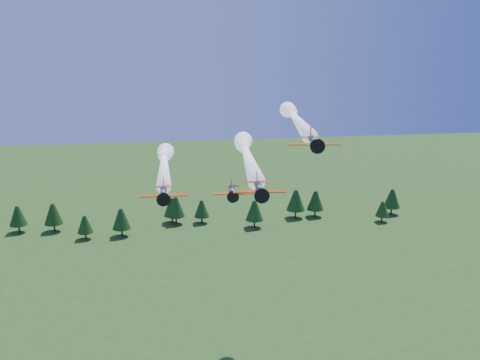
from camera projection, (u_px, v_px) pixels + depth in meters
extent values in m
cylinder|color=black|center=(259.00, 188.00, 73.08)|extent=(1.54, 5.35, 0.98)
cone|color=black|center=(261.00, 194.00, 70.10)|extent=(1.07, 0.98, 0.98)
cone|color=black|center=(262.00, 196.00, 69.53)|extent=(0.48, 0.48, 0.43)
cylinder|color=black|center=(262.00, 196.00, 69.37)|extent=(2.04, 0.26, 2.05)
cube|color=#D24307|center=(259.00, 191.00, 72.77)|extent=(7.33, 2.09, 0.12)
cube|color=#D24307|center=(257.00, 182.00, 76.43)|extent=(2.91, 1.13, 0.07)
cube|color=#D24307|center=(257.00, 176.00, 76.33)|extent=(0.19, 0.93, 1.42)
ellipsoid|color=#85AECE|center=(260.00, 187.00, 72.13)|extent=(0.83, 1.24, 0.61)
sphere|color=white|center=(244.00, 148.00, 102.82)|extent=(2.30, 2.30, 2.30)
sphere|color=white|center=(243.00, 144.00, 106.49)|extent=(3.00, 3.00, 3.00)
sphere|color=white|center=(242.00, 141.00, 110.17)|extent=(3.70, 3.70, 3.70)
cylinder|color=black|center=(164.00, 193.00, 83.97)|extent=(1.20, 5.55, 1.02)
cone|color=black|center=(164.00, 198.00, 80.87)|extent=(1.05, 0.95, 1.02)
cone|color=black|center=(163.00, 199.00, 80.28)|extent=(0.46, 0.47, 0.45)
cylinder|color=black|center=(163.00, 200.00, 80.11)|extent=(2.15, 0.11, 2.15)
cube|color=#D24307|center=(164.00, 195.00, 83.65)|extent=(7.60, 1.63, 0.12)
cube|color=#D24307|center=(164.00, 187.00, 87.44)|extent=(2.99, 0.97, 0.07)
cube|color=#D24307|center=(164.00, 182.00, 87.34)|extent=(0.12, 0.97, 1.48)
ellipsoid|color=#85AECE|center=(163.00, 192.00, 82.98)|extent=(0.78, 1.25, 0.64)
sphere|color=white|center=(164.00, 157.00, 111.80)|extent=(2.30, 2.30, 2.30)
sphere|color=white|center=(164.00, 153.00, 115.18)|extent=(3.00, 3.00, 3.00)
sphere|color=white|center=(164.00, 150.00, 118.57)|extent=(3.70, 3.70, 3.70)
cylinder|color=black|center=(314.00, 141.00, 82.23)|extent=(2.03, 5.92, 1.08)
cone|color=black|center=(317.00, 145.00, 78.94)|extent=(1.23, 1.14, 1.08)
cone|color=black|center=(317.00, 146.00, 78.31)|extent=(0.55, 0.56, 0.47)
cylinder|color=black|center=(318.00, 146.00, 78.13)|extent=(2.24, 0.42, 2.27)
cube|color=#D24307|center=(314.00, 144.00, 81.90)|extent=(8.11, 2.76, 0.13)
cube|color=#D24307|center=(311.00, 137.00, 85.94)|extent=(3.24, 1.42, 0.08)
cube|color=#D24307|center=(311.00, 132.00, 85.83)|extent=(0.27, 1.03, 1.56)
ellipsoid|color=#85AECE|center=(315.00, 140.00, 81.19)|extent=(0.98, 1.41, 0.67)
sphere|color=white|center=(292.00, 113.00, 117.20)|extent=(2.30, 2.30, 2.30)
sphere|color=white|center=(290.00, 111.00, 121.56)|extent=(3.00, 3.00, 3.00)
sphere|color=white|center=(288.00, 109.00, 125.91)|extent=(3.70, 3.70, 3.70)
cylinder|color=black|center=(232.00, 191.00, 93.21)|extent=(1.59, 5.40, 0.99)
cone|color=black|center=(233.00, 196.00, 90.20)|extent=(1.08, 1.00, 0.99)
cone|color=black|center=(233.00, 197.00, 89.62)|extent=(0.48, 0.49, 0.43)
cylinder|color=black|center=(233.00, 197.00, 89.46)|extent=(2.06, 0.28, 2.07)
cube|color=#D24307|center=(232.00, 193.00, 92.90)|extent=(7.40, 2.16, 0.12)
cube|color=#D24307|center=(231.00, 186.00, 96.59)|extent=(2.94, 1.16, 0.07)
cube|color=#D24307|center=(231.00, 181.00, 96.49)|extent=(0.20, 0.94, 1.43)
ellipsoid|color=#85AECE|center=(232.00, 190.00, 92.25)|extent=(0.84, 1.26, 0.62)
cylinder|color=#382314|center=(202.00, 220.00, 203.88)|extent=(0.60, 0.60, 2.51)
cone|color=#12350F|center=(202.00, 209.00, 202.79)|extent=(5.73, 5.73, 6.45)
cylinder|color=#382314|center=(172.00, 219.00, 204.34)|extent=(0.60, 0.60, 2.73)
cone|color=#12350F|center=(172.00, 207.00, 203.16)|extent=(6.25, 6.25, 7.03)
cylinder|color=#382314|center=(54.00, 228.00, 194.51)|extent=(0.60, 0.60, 2.92)
cone|color=#12350F|center=(53.00, 214.00, 193.25)|extent=(6.68, 6.68, 7.51)
cylinder|color=#382314|center=(382.00, 219.00, 205.38)|extent=(0.60, 0.60, 2.25)
cone|color=#12350F|center=(382.00, 209.00, 204.41)|extent=(5.14, 5.14, 5.78)
cylinder|color=#382314|center=(19.00, 229.00, 193.61)|extent=(0.60, 0.60, 2.75)
cone|color=#12350F|center=(18.00, 216.00, 192.42)|extent=(6.30, 6.30, 7.08)
cylinder|color=#382314|center=(86.00, 236.00, 186.81)|extent=(0.60, 0.60, 2.38)
cone|color=#12350F|center=(85.00, 224.00, 185.78)|extent=(5.44, 5.44, 6.12)
cylinder|color=#382314|center=(122.00, 232.00, 189.62)|extent=(0.60, 0.60, 2.83)
cone|color=#12350F|center=(121.00, 219.00, 188.40)|extent=(6.48, 6.48, 7.29)
cylinder|color=#382314|center=(254.00, 224.00, 198.83)|extent=(0.60, 0.60, 2.90)
cone|color=#12350F|center=(254.00, 210.00, 197.57)|extent=(6.63, 6.63, 7.46)
cylinder|color=#382314|center=(295.00, 214.00, 210.04)|extent=(0.60, 0.60, 3.16)
cone|color=#12350F|center=(296.00, 200.00, 208.68)|extent=(7.22, 7.22, 8.12)
cylinder|color=#382314|center=(315.00, 213.00, 211.65)|extent=(0.60, 0.60, 2.91)
cone|color=#12350F|center=(315.00, 200.00, 210.39)|extent=(6.65, 6.65, 7.48)
cylinder|color=#382314|center=(391.00, 211.00, 214.55)|extent=(0.60, 0.60, 2.89)
cone|color=#12350F|center=(392.00, 198.00, 213.31)|extent=(6.60, 6.60, 7.42)
cylinder|color=#382314|center=(176.00, 220.00, 202.88)|extent=(0.60, 0.60, 2.93)
cone|color=#12350F|center=(176.00, 207.00, 201.61)|extent=(6.71, 6.71, 7.55)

